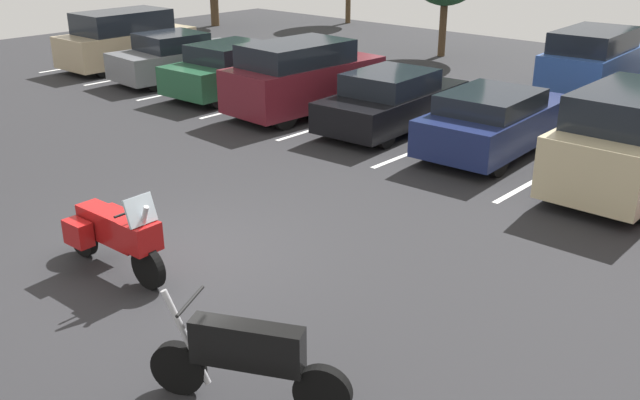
# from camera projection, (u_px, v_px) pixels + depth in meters

# --- Properties ---
(ground) EXTENTS (44.00, 44.00, 0.10)m
(ground) POSITION_uv_depth(u_px,v_px,m) (182.00, 257.00, 10.78)
(ground) COLOR #262628
(motorcycle_touring) EXTENTS (2.22, 0.89, 1.35)m
(motorcycle_touring) POSITION_uv_depth(u_px,v_px,m) (115.00, 233.00, 9.99)
(motorcycle_touring) COLOR black
(motorcycle_touring) RESTS_ON ground
(motorcycle_second) EXTENTS (2.03, 1.12, 1.25)m
(motorcycle_second) POSITION_uv_depth(u_px,v_px,m) (246.00, 358.00, 7.24)
(motorcycle_second) COLOR black
(motorcycle_second) RESTS_ON ground
(parking_stripes) EXTENTS (25.49, 4.78, 0.01)m
(parking_stripes) POSITION_uv_depth(u_px,v_px,m) (388.00, 131.00, 16.96)
(parking_stripes) COLOR silver
(parking_stripes) RESTS_ON ground
(car_tan) EXTENTS (1.98, 4.59, 1.89)m
(car_tan) POSITION_uv_depth(u_px,v_px,m) (126.00, 40.00, 23.79)
(car_tan) COLOR tan
(car_tan) RESTS_ON ground
(car_grey) EXTENTS (2.13, 4.43, 1.49)m
(car_grey) POSITION_uv_depth(u_px,v_px,m) (180.00, 58.00, 21.96)
(car_grey) COLOR slate
(car_grey) RESTS_ON ground
(car_green) EXTENTS (2.07, 4.31, 1.49)m
(car_green) POSITION_uv_depth(u_px,v_px,m) (235.00, 69.00, 20.17)
(car_green) COLOR #235638
(car_green) RESTS_ON ground
(car_maroon) EXTENTS (1.99, 4.40, 1.88)m
(car_maroon) POSITION_uv_depth(u_px,v_px,m) (303.00, 77.00, 18.15)
(car_maroon) COLOR maroon
(car_maroon) RESTS_ON ground
(car_black) EXTENTS (2.05, 4.43, 1.41)m
(car_black) POSITION_uv_depth(u_px,v_px,m) (392.00, 101.00, 16.93)
(car_black) COLOR black
(car_black) RESTS_ON ground
(car_navy) EXTENTS (2.03, 4.33, 1.39)m
(car_navy) POSITION_uv_depth(u_px,v_px,m) (495.00, 121.00, 15.18)
(car_navy) COLOR navy
(car_navy) RESTS_ON ground
(car_champagne) EXTENTS (1.85, 4.53, 1.95)m
(car_champagne) POSITION_uv_depth(u_px,v_px,m) (632.00, 139.00, 13.05)
(car_champagne) COLOR #C1B289
(car_champagne) RESTS_ON ground
(car_far_blue) EXTENTS (2.08, 4.39, 1.85)m
(car_far_blue) POSITION_uv_depth(u_px,v_px,m) (594.00, 61.00, 20.32)
(car_far_blue) COLOR #2D519E
(car_far_blue) RESTS_ON ground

